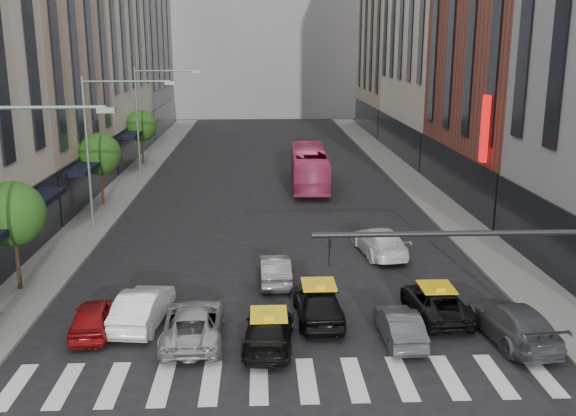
{
  "coord_description": "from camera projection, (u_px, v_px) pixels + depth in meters",
  "views": [
    {
      "loc": [
        -0.9,
        -17.78,
        10.85
      ],
      "look_at": [
        0.31,
        9.15,
        4.0
      ],
      "focal_mm": 40.0,
      "sensor_mm": 36.0,
      "label": 1
    }
  ],
  "objects": [
    {
      "name": "ground",
      "position": [
        291.0,
        405.0,
        19.92
      ],
      "size": [
        160.0,
        160.0,
        0.0
      ],
      "primitive_type": "plane",
      "color": "black",
      "rests_on": "ground"
    },
    {
      "name": "sidewalk_left",
      "position": [
        120.0,
        192.0,
        48.45
      ],
      "size": [
        3.0,
        96.0,
        0.15
      ],
      "primitive_type": "cube",
      "color": "slate",
      "rests_on": "ground"
    },
    {
      "name": "sidewalk_right",
      "position": [
        421.0,
        189.0,
        49.45
      ],
      "size": [
        3.0,
        96.0,
        0.15
      ],
      "primitive_type": "cube",
      "color": "slate",
      "rests_on": "ground"
    },
    {
      "name": "building_left_b",
      "position": [
        20.0,
        28.0,
        43.34
      ],
      "size": [
        8.0,
        16.0,
        24.0
      ],
      "primitive_type": "cube",
      "color": "tan",
      "rests_on": "ground"
    },
    {
      "name": "building_left_d",
      "position": [
        127.0,
        10.0,
        78.43
      ],
      "size": [
        8.0,
        18.0,
        30.0
      ],
      "primitive_type": "cube",
      "color": "gray",
      "rests_on": "ground"
    },
    {
      "name": "building_right_b",
      "position": [
        521.0,
        13.0,
        43.6
      ],
      "size": [
        8.0,
        18.0,
        26.0
      ],
      "primitive_type": "cube",
      "color": "brown",
      "rests_on": "ground"
    },
    {
      "name": "building_right_d",
      "position": [
        401.0,
        19.0,
        80.15
      ],
      "size": [
        8.0,
        18.0,
        28.0
      ],
      "primitive_type": "cube",
      "color": "tan",
      "rests_on": "ground"
    },
    {
      "name": "tree_near",
      "position": [
        13.0,
        214.0,
        28.2
      ],
      "size": [
        2.88,
        2.88,
        4.95
      ],
      "color": "black",
      "rests_on": "sidewalk_left"
    },
    {
      "name": "tree_mid",
      "position": [
        100.0,
        154.0,
        43.69
      ],
      "size": [
        2.88,
        2.88,
        4.95
      ],
      "color": "black",
      "rests_on": "sidewalk_left"
    },
    {
      "name": "tree_far",
      "position": [
        141.0,
        126.0,
        59.18
      ],
      "size": [
        2.88,
        2.88,
        4.95
      ],
      "color": "black",
      "rests_on": "sidewalk_left"
    },
    {
      "name": "streetlamp_mid",
      "position": [
        103.0,
        133.0,
        37.4
      ],
      "size": [
        5.38,
        0.25,
        9.0
      ],
      "color": "gray",
      "rests_on": "sidewalk_left"
    },
    {
      "name": "streetlamp_far",
      "position": [
        148.0,
        107.0,
        52.89
      ],
      "size": [
        5.38,
        0.25,
        9.0
      ],
      "color": "gray",
      "rests_on": "sidewalk_left"
    },
    {
      "name": "traffic_signal",
      "position": [
        563.0,
        277.0,
        18.19
      ],
      "size": [
        10.1,
        0.2,
        6.0
      ],
      "color": "black",
      "rests_on": "ground"
    },
    {
      "name": "liberty_sign",
      "position": [
        485.0,
        129.0,
        38.36
      ],
      "size": [
        0.3,
        0.7,
        4.0
      ],
      "color": "red",
      "rests_on": "ground"
    },
    {
      "name": "car_red",
      "position": [
        93.0,
        318.0,
        24.77
      ],
      "size": [
        1.82,
        3.86,
        1.28
      ],
      "primitive_type": "imported",
      "rotation": [
        0.0,
        0.0,
        3.23
      ],
      "color": "maroon",
      "rests_on": "ground"
    },
    {
      "name": "car_white_front",
      "position": [
        143.0,
        307.0,
        25.54
      ],
      "size": [
        2.06,
        4.6,
        1.47
      ],
      "primitive_type": "imported",
      "rotation": [
        0.0,
        0.0,
        3.02
      ],
      "color": "white",
      "rests_on": "ground"
    },
    {
      "name": "car_silver",
      "position": [
        193.0,
        323.0,
        24.18
      ],
      "size": [
        2.41,
        4.96,
        1.36
      ],
      "primitive_type": "imported",
      "rotation": [
        0.0,
        0.0,
        3.17
      ],
      "color": "#96969B",
      "rests_on": "ground"
    },
    {
      "name": "taxi_left",
      "position": [
        269.0,
        331.0,
        23.63
      ],
      "size": [
        2.13,
        4.5,
        1.27
      ],
      "primitive_type": "imported",
      "rotation": [
        0.0,
        0.0,
        3.06
      ],
      "color": "black",
      "rests_on": "ground"
    },
    {
      "name": "taxi_center",
      "position": [
        319.0,
        303.0,
        25.88
      ],
      "size": [
        1.96,
        4.56,
        1.53
      ],
      "primitive_type": "imported",
      "rotation": [
        0.0,
        0.0,
        3.18
      ],
      "color": "black",
      "rests_on": "ground"
    },
    {
      "name": "car_grey_mid",
      "position": [
        399.0,
        325.0,
        24.13
      ],
      "size": [
        1.4,
        3.78,
        1.23
      ],
      "primitive_type": "imported",
      "rotation": [
        0.0,
        0.0,
        3.17
      ],
      "color": "#3A3C41",
      "rests_on": "ground"
    },
    {
      "name": "taxi_right",
      "position": [
        436.0,
        302.0,
        26.27
      ],
      "size": [
        2.3,
        4.66,
        1.27
      ],
      "primitive_type": "imported",
      "rotation": [
        0.0,
        0.0,
        3.18
      ],
      "color": "black",
      "rests_on": "ground"
    },
    {
      "name": "car_grey_curb",
      "position": [
        513.0,
        322.0,
        24.16
      ],
      "size": [
        2.51,
        5.17,
        1.45
      ],
      "primitive_type": "imported",
      "rotation": [
        0.0,
        0.0,
        3.24
      ],
      "color": "#43464B",
      "rests_on": "ground"
    },
    {
      "name": "car_row2_left",
      "position": [
        275.0,
        269.0,
        30.07
      ],
      "size": [
        1.49,
        4.0,
        1.31
      ],
      "primitive_type": "imported",
      "rotation": [
        0.0,
        0.0,
        3.17
      ],
      "color": "gray",
      "rests_on": "ground"
    },
    {
      "name": "car_row2_right",
      "position": [
        380.0,
        241.0,
        34.13
      ],
      "size": [
        2.63,
        5.19,
        1.44
      ],
      "primitive_type": "imported",
      "rotation": [
        0.0,
        0.0,
        3.27
      ],
      "color": "white",
      "rests_on": "ground"
    },
    {
      "name": "bus",
      "position": [
        309.0,
        167.0,
        50.47
      ],
      "size": [
        3.06,
        11.37,
        3.14
      ],
      "primitive_type": "imported",
      "rotation": [
        0.0,
        0.0,
        3.1
      ],
      "color": "#D13D74",
      "rests_on": "ground"
    }
  ]
}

